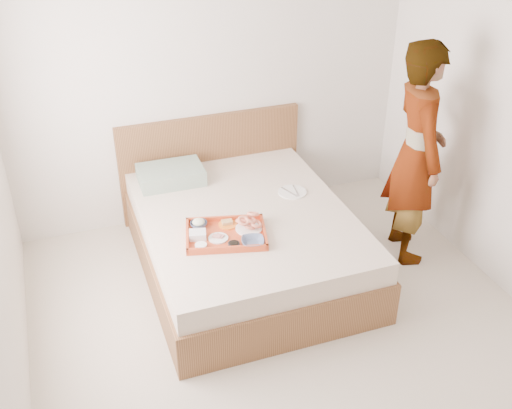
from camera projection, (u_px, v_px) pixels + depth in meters
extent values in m
cube|color=beige|center=(299.00, 350.00, 4.18)|extent=(3.50, 4.00, 0.01)
cube|color=silver|center=(211.00, 75.00, 5.12)|extent=(3.50, 0.01, 2.60)
cube|color=brown|center=(246.00, 241.00, 4.84)|extent=(1.65, 2.00, 0.53)
cube|color=brown|center=(211.00, 165.00, 5.51)|extent=(1.65, 0.06, 0.95)
cube|color=gray|center=(171.00, 175.00, 5.09)|extent=(0.54, 0.37, 0.13)
cube|color=red|center=(226.00, 234.00, 4.40)|extent=(0.66, 0.54, 0.05)
cylinder|color=white|center=(249.00, 228.00, 4.47)|extent=(0.24, 0.24, 0.01)
imported|color=#1B2746|center=(253.00, 242.00, 4.30)|extent=(0.20, 0.20, 0.04)
cylinder|color=black|center=(234.00, 245.00, 4.27)|extent=(0.10, 0.10, 0.03)
cylinder|color=white|center=(218.00, 238.00, 4.36)|extent=(0.17, 0.17, 0.01)
cylinder|color=orange|center=(228.00, 225.00, 4.52)|extent=(0.17, 0.17, 0.01)
imported|color=#1B2746|center=(199.00, 224.00, 4.49)|extent=(0.15, 0.15, 0.04)
cube|color=silver|center=(198.00, 235.00, 4.36)|extent=(0.14, 0.13, 0.05)
cylinder|color=white|center=(201.00, 246.00, 4.26)|extent=(0.10, 0.10, 0.03)
cylinder|color=white|center=(292.00, 192.00, 4.96)|extent=(0.24, 0.24, 0.01)
imported|color=beige|center=(416.00, 154.00, 4.73)|extent=(0.57, 0.74, 1.81)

